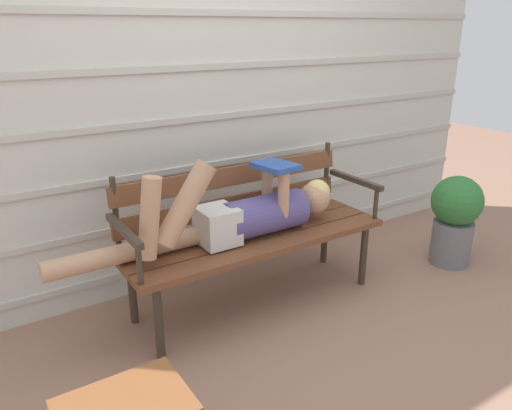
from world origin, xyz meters
TOP-DOWN VIEW (x-y plane):
  - ground_plane at (0.00, 0.00)m, footprint 12.00×12.00m
  - house_siding at (0.00, 0.64)m, footprint 4.65×0.08m
  - park_bench at (0.00, 0.19)m, footprint 1.55×0.49m
  - reclining_person at (-0.10, 0.12)m, footprint 1.65×0.27m
  - potted_plant at (1.41, -0.18)m, footprint 0.34×0.34m

SIDE VIEW (x-z plane):
  - ground_plane at x=0.00m, z-range 0.00..0.00m
  - potted_plant at x=1.41m, z-range 0.03..0.66m
  - park_bench at x=0.00m, z-range 0.05..0.89m
  - reclining_person at x=-0.10m, z-range 0.32..0.83m
  - house_siding at x=0.00m, z-range 0.00..2.36m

